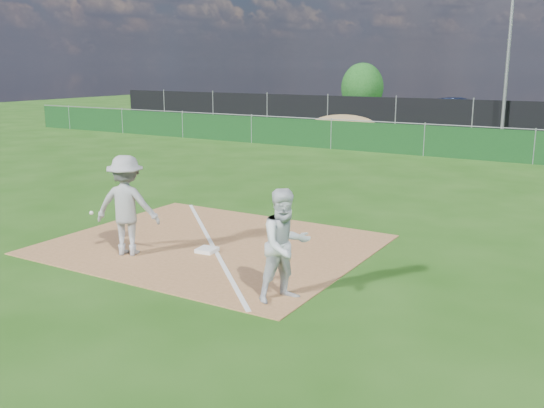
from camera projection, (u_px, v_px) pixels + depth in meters
The scene contains 14 objects.
ground at pixel (377, 175), 19.57m from camera, with size 90.00×90.00×0.00m, color #1E4B10.
infield_dirt at pixel (212, 244), 12.03m from camera, with size 6.00×5.00×0.02m, color #99673D.
foul_line at pixel (212, 244), 12.03m from camera, with size 0.08×7.00×0.01m, color white.
green_fence at pixel (424, 141), 23.63m from camera, with size 44.00×0.05×1.20m, color #0E3614.
dirt_mound at pixel (343, 127), 29.05m from camera, with size 3.38×2.60×1.17m, color olive.
black_fence at pixel (472, 118), 30.26m from camera, with size 46.00×0.04×1.80m, color black.
parking_lot at pixel (492, 127), 34.65m from camera, with size 46.00×9.00×0.01m, color black.
light_pole at pixel (508, 54), 28.57m from camera, with size 0.16×0.16×8.00m, color slate.
first_base at pixel (207, 250), 11.51m from camera, with size 0.35×0.35×0.07m, color white.
play_at_first at pixel (127, 205), 11.20m from camera, with size 1.85×1.09×1.87m.
runner at pixel (285, 245), 9.03m from camera, with size 0.84×0.66×1.73m, color silver.
car_left at pixel (411, 110), 36.97m from camera, with size 1.92×4.77×1.63m, color #ABADB3.
car_mid at pixel (458, 113), 34.49m from camera, with size 1.74×4.98×1.64m, color #101931.
tree_left at pixel (362, 87), 44.26m from camera, with size 3.08×3.08×3.65m.
Camera 1 is at (6.93, -8.31, 3.50)m, focal length 40.00 mm.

